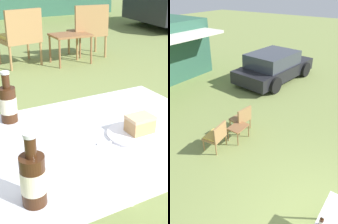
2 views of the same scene
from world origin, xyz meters
The scene contains 5 objects.
parked_car centered at (6.15, 4.90, 0.65)m, with size 4.26×2.38×1.33m.
wicker_chair_cushioned centered at (0.80, 3.54, 0.45)m, with size 0.60×0.54×0.82m.
wicker_chair_plain centered at (1.91, 3.52, 0.46)m, with size 0.59×0.53×0.82m.
garden_side_table centered at (1.49, 3.32, 0.39)m, with size 0.57×0.41×0.44m.
cola_bottle_near centered at (-0.25, 0.26, 0.83)m, with size 0.07×0.07×0.21m.
Camera 2 is at (-2.52, -0.07, 3.99)m, focal length 35.00 mm.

